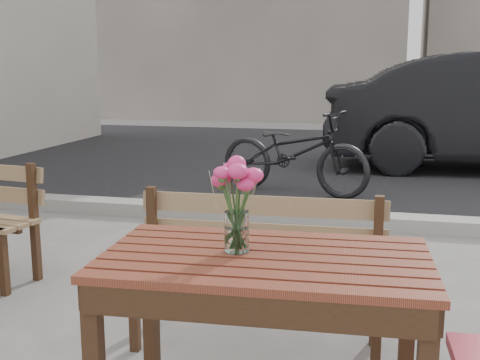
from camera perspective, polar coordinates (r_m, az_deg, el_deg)
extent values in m
cube|color=black|center=(9.23, 9.94, 2.07)|extent=(30.00, 8.00, 0.00)
cube|color=#999690|center=(5.30, 7.18, -3.59)|extent=(30.00, 0.25, 0.12)
cube|color=maroon|center=(2.13, 2.39, -7.49)|extent=(1.19, 0.73, 0.03)
cube|color=black|center=(2.64, -8.44, -12.18)|extent=(0.06, 0.06, 0.68)
cube|color=black|center=(2.53, 15.56, -13.55)|extent=(0.06, 0.06, 0.68)
cube|color=#8E6B49|center=(2.91, 1.50, -8.64)|extent=(1.26, 0.39, 0.03)
cube|color=#8E6B49|center=(3.03, 2.11, -3.74)|extent=(1.25, 0.08, 0.34)
cube|color=black|center=(3.00, -10.05, -12.16)|extent=(0.05, 0.05, 0.41)
cube|color=black|center=(2.82, 12.83, -13.80)|extent=(0.05, 0.05, 0.41)
cube|color=black|center=(3.19, -8.31, -7.37)|extent=(0.05, 0.05, 0.76)
cube|color=black|center=(3.02, 12.82, -8.56)|extent=(0.05, 0.05, 0.76)
cylinder|color=white|center=(2.15, -0.31, -4.91)|extent=(0.09, 0.09, 0.15)
cylinder|color=#3C6A32|center=(2.13, -0.31, -3.01)|extent=(0.05, 0.05, 0.29)
cube|color=black|center=(3.89, -21.60, -7.31)|extent=(0.05, 0.05, 0.41)
cube|color=black|center=(4.05, -19.01, -3.86)|extent=(0.05, 0.05, 0.77)
imported|color=black|center=(6.51, 5.11, 2.65)|extent=(1.83, 1.07, 0.91)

